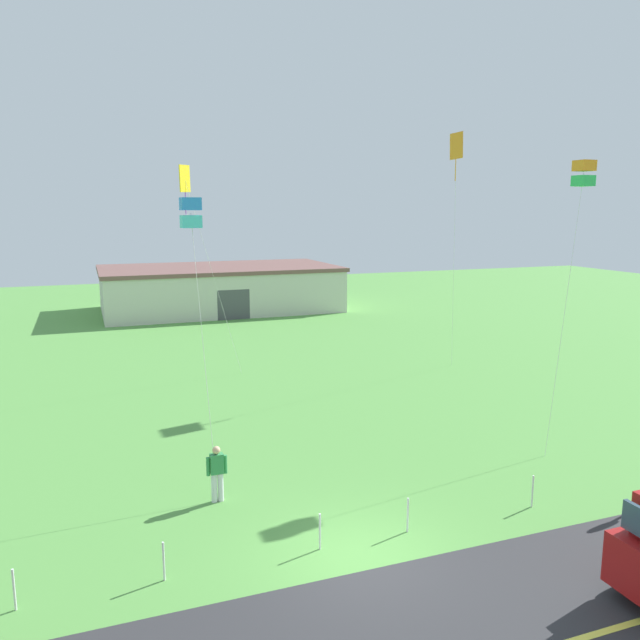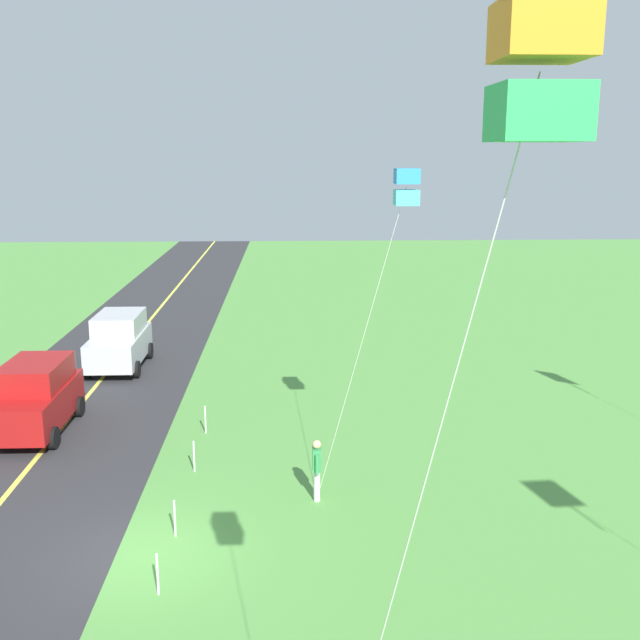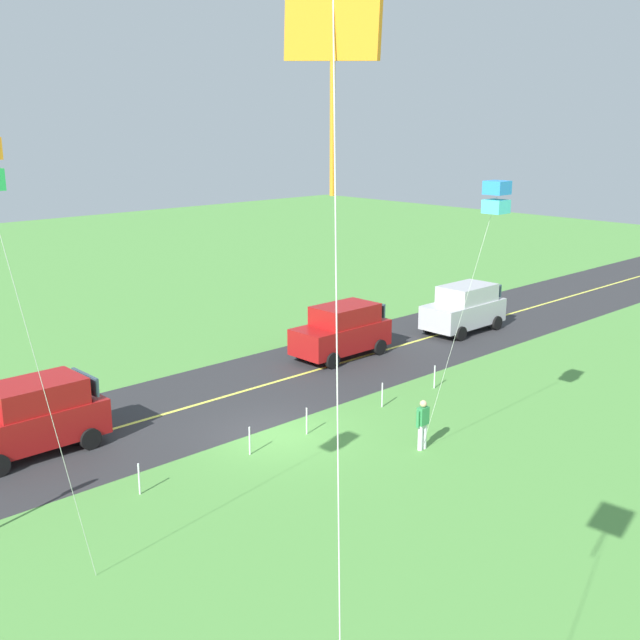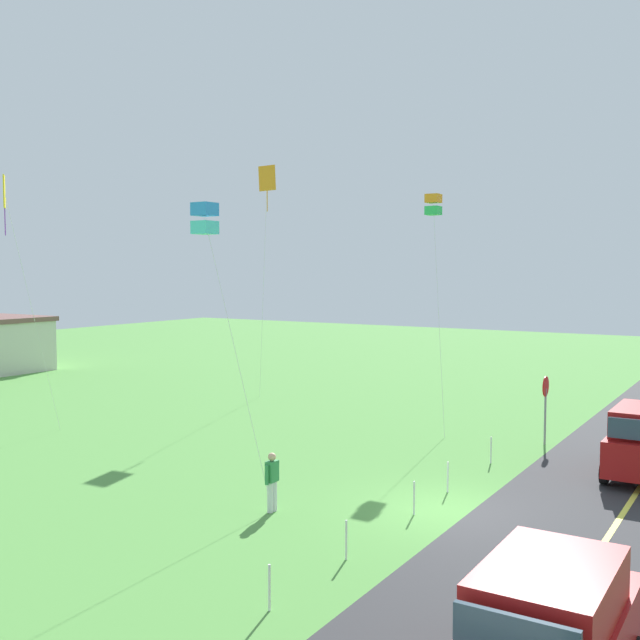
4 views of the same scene
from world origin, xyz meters
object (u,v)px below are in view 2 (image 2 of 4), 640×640
car_parked_west_near (35,396)px  kite_blue_mid (539,76)px  person_adult_near (317,468)px  kite_red_low (406,188)px  car_parked_west_far (119,340)px

car_parked_west_near → kite_blue_mid: kite_blue_mid is taller
person_adult_near → kite_red_low: size_ratio=0.19×
car_parked_west_near → kite_blue_mid: (18.06, 9.63, 7.99)m
car_parked_west_near → kite_red_low: bearing=64.9°
car_parked_west_near → kite_blue_mid: 21.97m
kite_red_low → kite_blue_mid: kite_blue_mid is taller
car_parked_west_near → kite_red_low: (5.06, 10.83, 6.71)m
kite_blue_mid → kite_red_low: bearing=174.7°
car_parked_west_near → person_adult_near: car_parked_west_near is taller
kite_red_low → kite_blue_mid: (13.00, -1.20, 1.29)m
car_parked_west_far → person_adult_near: size_ratio=2.75×
person_adult_near → kite_red_low: kite_red_low is taller
car_parked_west_near → person_adult_near: bearing=59.2°
car_parked_west_far → kite_red_low: kite_red_low is taller
kite_red_low → person_adult_near: bearing=-86.6°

